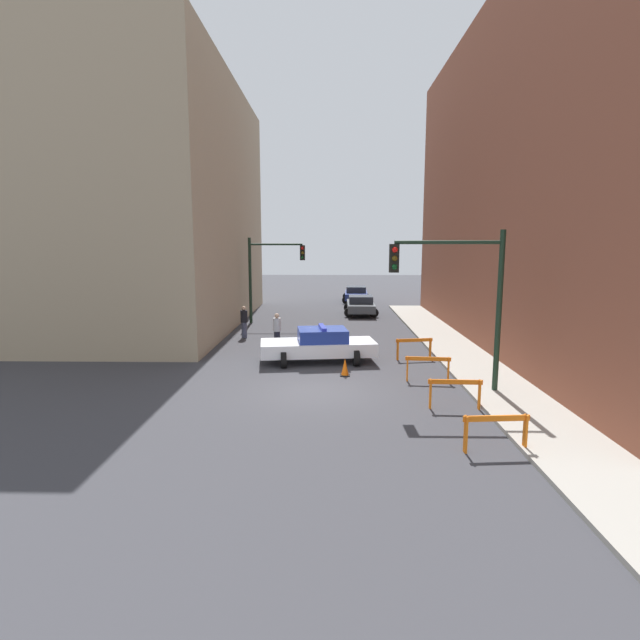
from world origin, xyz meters
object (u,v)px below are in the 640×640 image
Objects in this scene: barrier_back at (428,365)px; parked_car_mid at (356,294)px; parked_car_near at (361,305)px; barrier_mid at (455,389)px; pedestrian_corner at (244,321)px; traffic_cone at (345,367)px; barrier_front at (496,427)px; traffic_light_near at (463,286)px; barrier_corner at (414,345)px; pedestrian_crossing at (277,330)px; police_car at (319,345)px; traffic_light_far at (268,268)px.

parked_car_mid is at bearing 93.15° from barrier_back.
parked_car_near is 2.70× the size of barrier_mid.
pedestrian_corner is 2.53× the size of traffic_cone.
parked_car_mid is 30.05m from barrier_front.
traffic_light_near is 3.25× the size of barrier_mid.
barrier_back is at bearing -14.10° from traffic_cone.
barrier_corner is (1.47, -13.26, -0.06)m from parked_car_near.
pedestrian_crossing is at bearing 161.04° from barrier_corner.
traffic_light_near is 5.52m from barrier_front.
pedestrian_corner is at bearing 124.29° from traffic_cone.
police_car is 2.41m from traffic_cone.
parked_car_near is 22.78m from barrier_front.
traffic_cone is at bearing -70.44° from traffic_light_far.
pedestrian_corner is at bearing 83.91° from pedestrian_crossing.
pedestrian_corner is (-0.69, -4.84, -2.54)m from traffic_light_far.
pedestrian_crossing is (-2.02, 2.60, 0.14)m from police_car.
barrier_corner is at bearing 150.50° from pedestrian_corner.
pedestrian_corner is (-8.72, 9.46, -2.67)m from traffic_light_near.
barrier_mid is (6.19, -8.44, -0.24)m from pedestrian_crossing.
traffic_light_near reaches higher than police_car.
barrier_front is (1.82, -22.71, -0.06)m from parked_car_near.
traffic_light_far reaches higher than police_car.
pedestrian_corner is (-6.56, -8.58, 0.19)m from parked_car_near.
parked_car_mid is 24.00m from barrier_back.
traffic_light_near is 3.25× the size of barrier_front.
parked_car_near is 2.61× the size of pedestrian_corner.
parked_car_near is 2.71× the size of barrier_back.
pedestrian_corner is (-6.63, -15.87, 0.19)m from parked_car_mid.
pedestrian_corner reaches higher than parked_car_near.
police_car is 2.95× the size of pedestrian_corner.
traffic_light_far is 1.20× the size of parked_car_near.
police_car reaches higher than barrier_front.
barrier_front is (8.38, -14.13, -0.24)m from pedestrian_corner.
traffic_cone is (-2.92, 0.73, -0.30)m from barrier_back.
barrier_back is at bearing -91.35° from barrier_corner.
parked_car_mid is at bearing 90.44° from parked_car_near.
police_car is 1.13× the size of parked_car_near.
traffic_light_near reaches higher than barrier_mid.
barrier_back is (1.32, -23.97, -0.06)m from parked_car_mid.
barrier_mid is (-0.20, 3.08, 0.00)m from barrier_front.
traffic_cone is at bearing 165.90° from barrier_back.
pedestrian_crossing is 1.04× the size of barrier_mid.
barrier_back reaches higher than traffic_cone.
barrier_corner is 2.41× the size of traffic_cone.
traffic_light_far is 3.25× the size of barrier_mid.
barrier_corner is (1.40, -20.55, -0.06)m from parked_car_mid.
traffic_light_near is 1.20× the size of parked_car_near.
parked_car_mid is (-2.09, 25.32, -2.86)m from traffic_light_near.
barrier_mid is at bearing -49.43° from traffic_cone.
barrier_mid is at bearing -88.63° from barrier_corner.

